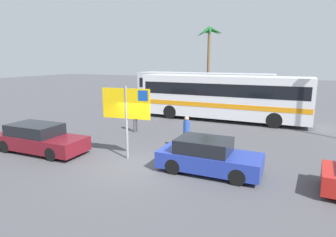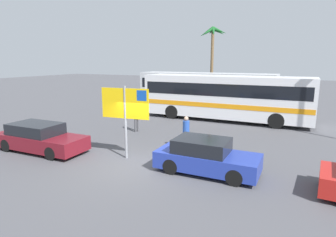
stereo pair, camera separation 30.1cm
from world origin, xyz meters
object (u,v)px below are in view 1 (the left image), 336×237
object	(u,v)px
bus_front_coach	(223,95)
bus_rear_coach	(203,89)
pedestrian_crossing_lot	(187,130)
car_blue	(208,156)
ferry_sign	(127,107)
car_maroon	(39,139)
pedestrian_near_sign	(136,116)

from	to	relation	value
bus_front_coach	bus_rear_coach	distance (m)	4.61
pedestrian_crossing_lot	bus_front_coach	bearing A→B (deg)	8.88
bus_rear_coach	car_blue	size ratio (longest dim) A/B	3.00
ferry_sign	car_blue	size ratio (longest dim) A/B	0.82
car_blue	car_maroon	bearing A→B (deg)	-173.93
ferry_sign	pedestrian_near_sign	size ratio (longest dim) A/B	1.92
bus_rear_coach	car_maroon	size ratio (longest dim) A/B	2.54
pedestrian_crossing_lot	car_maroon	bearing A→B (deg)	125.23
ferry_sign	car_blue	bearing A→B (deg)	-7.33
bus_front_coach	car_blue	distance (m)	10.23
ferry_sign	car_maroon	world-z (taller)	ferry_sign
car_maroon	car_blue	xyz separation A→B (m)	(7.99, 0.89, -0.00)
bus_front_coach	ferry_sign	distance (m)	10.10
car_maroon	pedestrian_crossing_lot	size ratio (longest dim) A/B	2.82
pedestrian_near_sign	bus_front_coach	bearing A→B (deg)	76.26
bus_front_coach	car_maroon	size ratio (longest dim) A/B	2.54
bus_front_coach	pedestrian_crossing_lot	distance (m)	7.69
bus_front_coach	car_blue	bearing A→B (deg)	-79.08
car_maroon	pedestrian_crossing_lot	distance (m)	7.00
bus_front_coach	pedestrian_crossing_lot	bearing A→B (deg)	-88.90
bus_rear_coach	pedestrian_crossing_lot	xyz separation A→B (m)	(2.84, -11.39, -0.82)
bus_rear_coach	ferry_sign	xyz separation A→B (m)	(0.99, -13.68, 0.54)
bus_front_coach	car_blue	xyz separation A→B (m)	(1.93, -9.98, -1.15)
pedestrian_crossing_lot	pedestrian_near_sign	bearing A→B (deg)	71.93
bus_front_coach	bus_rear_coach	size ratio (longest dim) A/B	1.00
car_blue	bus_front_coach	bearing A→B (deg)	100.61
bus_front_coach	ferry_sign	size ratio (longest dim) A/B	3.67
bus_rear_coach	car_maroon	bearing A→B (deg)	-102.96
ferry_sign	pedestrian_crossing_lot	size ratio (longest dim) A/B	1.95
ferry_sign	pedestrian_crossing_lot	world-z (taller)	ferry_sign
ferry_sign	pedestrian_crossing_lot	distance (m)	3.24
ferry_sign	car_maroon	size ratio (longest dim) A/B	0.69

